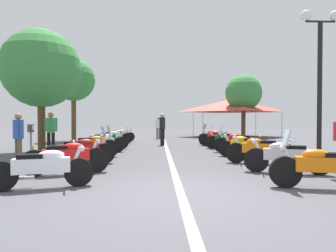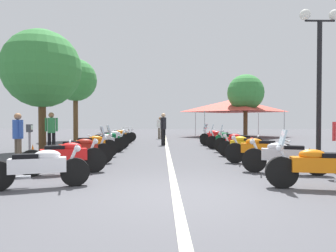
% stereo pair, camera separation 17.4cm
% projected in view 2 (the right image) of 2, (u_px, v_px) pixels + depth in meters
% --- Properties ---
extents(ground_plane, '(80.00, 80.00, 0.00)m').
position_uv_depth(ground_plane, '(176.00, 195.00, 5.60)').
color(ground_plane, '#4C4C51').
extents(lane_centre_stripe, '(29.94, 0.16, 0.01)m').
position_uv_depth(lane_centre_stripe, '(168.00, 151.00, 13.57)').
color(lane_centre_stripe, beige).
rests_on(lane_centre_stripe, ground_plane).
extents(motorcycle_left_row_0, '(0.85, 2.01, 0.98)m').
position_uv_depth(motorcycle_left_row_0, '(39.00, 167.00, 6.14)').
color(motorcycle_left_row_0, black).
rests_on(motorcycle_left_row_0, ground_plane).
extents(motorcycle_left_row_1, '(0.97, 2.10, 1.01)m').
position_uv_depth(motorcycle_left_row_1, '(65.00, 156.00, 7.73)').
color(motorcycle_left_row_1, black).
rests_on(motorcycle_left_row_1, ground_plane).
extents(motorcycle_left_row_2, '(1.00, 2.09, 1.22)m').
position_uv_depth(motorcycle_left_row_2, '(80.00, 150.00, 9.32)').
color(motorcycle_left_row_2, black).
rests_on(motorcycle_left_row_2, ground_plane).
extents(motorcycle_left_row_3, '(0.92, 1.95, 1.22)m').
position_uv_depth(motorcycle_left_row_3, '(92.00, 145.00, 11.08)').
color(motorcycle_left_row_3, black).
rests_on(motorcycle_left_row_3, ground_plane).
extents(motorcycle_left_row_4, '(0.98, 1.95, 1.00)m').
position_uv_depth(motorcycle_left_row_4, '(102.00, 142.00, 12.78)').
color(motorcycle_left_row_4, black).
rests_on(motorcycle_left_row_4, ground_plane).
extents(motorcycle_left_row_5, '(1.00, 2.04, 0.98)m').
position_uv_depth(motorcycle_left_row_5, '(108.00, 140.00, 14.31)').
color(motorcycle_left_row_5, black).
rests_on(motorcycle_left_row_5, ground_plane).
extents(motorcycle_left_row_6, '(0.82, 1.99, 1.00)m').
position_uv_depth(motorcycle_left_row_6, '(112.00, 138.00, 16.07)').
color(motorcycle_left_row_6, black).
rests_on(motorcycle_left_row_6, ground_plane).
extents(motorcycle_left_row_7, '(0.99, 1.92, 1.00)m').
position_uv_depth(motorcycle_left_row_7, '(117.00, 136.00, 17.62)').
color(motorcycle_left_row_7, black).
rests_on(motorcycle_left_row_7, ground_plane).
extents(motorcycle_left_row_8, '(1.08, 1.87, 0.98)m').
position_uv_depth(motorcycle_left_row_8, '(122.00, 135.00, 19.43)').
color(motorcycle_left_row_8, black).
rests_on(motorcycle_left_row_8, ground_plane).
extents(motorcycle_right_row_0, '(0.79, 2.18, 1.22)m').
position_uv_depth(motorcycle_right_row_0, '(320.00, 166.00, 6.04)').
color(motorcycle_right_row_0, black).
rests_on(motorcycle_right_row_0, ground_plane).
extents(motorcycle_right_row_1, '(0.97, 2.12, 1.00)m').
position_uv_depth(motorcycle_right_row_1, '(284.00, 156.00, 7.80)').
color(motorcycle_right_row_1, black).
rests_on(motorcycle_right_row_1, ground_plane).
extents(motorcycle_right_row_2, '(0.90, 2.17, 1.01)m').
position_uv_depth(motorcycle_right_row_2, '(259.00, 149.00, 9.54)').
color(motorcycle_right_row_2, black).
rests_on(motorcycle_right_row_2, ground_plane).
extents(motorcycle_right_row_3, '(1.00, 1.92, 0.99)m').
position_uv_depth(motorcycle_right_row_3, '(244.00, 146.00, 11.21)').
color(motorcycle_right_row_3, black).
rests_on(motorcycle_right_row_3, ground_plane).
extents(motorcycle_right_row_4, '(0.82, 2.15, 1.21)m').
position_uv_depth(motorcycle_right_row_4, '(238.00, 142.00, 12.78)').
color(motorcycle_right_row_4, black).
rests_on(motorcycle_right_row_4, ground_plane).
extents(motorcycle_right_row_5, '(0.77, 2.02, 1.21)m').
position_uv_depth(motorcycle_right_row_5, '(226.00, 139.00, 14.52)').
color(motorcycle_right_row_5, black).
rests_on(motorcycle_right_row_5, ground_plane).
extents(motorcycle_right_row_6, '(0.96, 2.06, 1.21)m').
position_uv_depth(motorcycle_right_row_6, '(219.00, 137.00, 16.16)').
color(motorcycle_right_row_6, black).
rests_on(motorcycle_right_row_6, ground_plane).
extents(motorcycle_right_row_7, '(0.97, 1.90, 1.19)m').
position_uv_depth(motorcycle_right_row_7, '(215.00, 136.00, 17.77)').
color(motorcycle_right_row_7, black).
rests_on(motorcycle_right_row_7, ground_plane).
extents(street_lamp_twin_globe, '(0.32, 1.22, 4.75)m').
position_uv_depth(street_lamp_twin_globe, '(319.00, 59.00, 9.01)').
color(street_lamp_twin_globe, black).
rests_on(street_lamp_twin_globe, ground_plane).
extents(parking_meter, '(0.18, 0.13, 1.29)m').
position_uv_depth(parking_meter, '(30.00, 138.00, 8.44)').
color(parking_meter, slate).
rests_on(parking_meter, ground_plane).
extents(traffic_cone_0, '(0.36, 0.36, 0.61)m').
position_uv_depth(traffic_cone_0, '(309.00, 158.00, 8.66)').
color(traffic_cone_0, orange).
rests_on(traffic_cone_0, ground_plane).
extents(traffic_cone_1, '(0.36, 0.36, 0.61)m').
position_uv_depth(traffic_cone_1, '(33.00, 154.00, 9.79)').
color(traffic_cone_1, orange).
rests_on(traffic_cone_1, ground_plane).
extents(traffic_cone_2, '(0.36, 0.36, 0.61)m').
position_uv_depth(traffic_cone_2, '(246.00, 142.00, 15.06)').
color(traffic_cone_2, orange).
rests_on(traffic_cone_2, ground_plane).
extents(bystander_0, '(0.39, 0.41, 1.64)m').
position_uv_depth(bystander_0, '(18.00, 134.00, 9.60)').
color(bystander_0, brown).
rests_on(bystander_0, ground_plane).
extents(bystander_1, '(0.32, 0.52, 1.65)m').
position_uv_depth(bystander_1, '(160.00, 126.00, 22.38)').
color(bystander_1, brown).
rests_on(bystander_1, ground_plane).
extents(bystander_2, '(0.32, 0.53, 1.74)m').
position_uv_depth(bystander_2, '(51.00, 129.00, 12.75)').
color(bystander_2, black).
rests_on(bystander_2, ground_plane).
extents(bystander_4, '(0.46, 0.33, 1.79)m').
position_uv_depth(bystander_4, '(163.00, 126.00, 16.72)').
color(bystander_4, black).
rests_on(bystander_4, ground_plane).
extents(roadside_tree_0, '(2.88, 2.88, 5.58)m').
position_uv_depth(roadside_tree_0, '(75.00, 80.00, 20.27)').
color(roadside_tree_0, brown).
rests_on(roadside_tree_0, ground_plane).
extents(roadside_tree_1, '(2.77, 2.77, 4.89)m').
position_uv_depth(roadside_tree_1, '(246.00, 93.00, 22.72)').
color(roadside_tree_1, brown).
rests_on(roadside_tree_1, ground_plane).
extents(roadside_tree_2, '(3.39, 3.39, 5.36)m').
position_uv_depth(roadside_tree_2, '(42.00, 69.00, 13.05)').
color(roadside_tree_2, brown).
rests_on(roadside_tree_2, ground_plane).
extents(event_tent, '(6.66, 6.66, 3.20)m').
position_uv_depth(event_tent, '(235.00, 105.00, 25.19)').
color(event_tent, '#E54C3F').
rests_on(event_tent, ground_plane).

